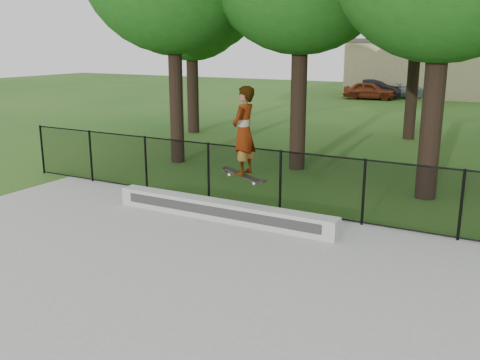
{
  "coord_description": "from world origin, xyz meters",
  "views": [
    {
      "loc": [
        5.03,
        -5.27,
        3.98
      ],
      "look_at": [
        -0.15,
        4.2,
        1.2
      ],
      "focal_mm": 40.0,
      "sensor_mm": 36.0,
      "label": 1
    }
  ],
  "objects_px": {
    "car_b": "(378,88)",
    "car_c": "(426,90)",
    "grind_ledge": "(222,211)",
    "car_a": "(369,91)",
    "skater_airborne": "(244,132)"
  },
  "relations": [
    {
      "from": "car_a",
      "to": "car_c",
      "type": "xyz_separation_m",
      "value": [
        3.51,
        2.35,
        -0.02
      ]
    },
    {
      "from": "grind_ledge",
      "to": "car_c",
      "type": "bearing_deg",
      "value": 92.0
    },
    {
      "from": "car_b",
      "to": "car_c",
      "type": "height_order",
      "value": "car_b"
    },
    {
      "from": "car_b",
      "to": "car_c",
      "type": "xyz_separation_m",
      "value": [
        3.36,
        0.45,
        -0.06
      ]
    },
    {
      "from": "grind_ledge",
      "to": "car_c",
      "type": "xyz_separation_m",
      "value": [
        -1.08,
        31.07,
        0.33
      ]
    },
    {
      "from": "car_b",
      "to": "skater_airborne",
      "type": "xyz_separation_m",
      "value": [
        5.09,
        -30.77,
        1.48
      ]
    },
    {
      "from": "grind_ledge",
      "to": "car_c",
      "type": "relative_size",
      "value": 1.43
    },
    {
      "from": "car_a",
      "to": "car_b",
      "type": "height_order",
      "value": "car_b"
    },
    {
      "from": "car_a",
      "to": "skater_airborne",
      "type": "height_order",
      "value": "skater_airborne"
    },
    {
      "from": "car_b",
      "to": "car_c",
      "type": "relative_size",
      "value": 0.95
    },
    {
      "from": "car_b",
      "to": "skater_airborne",
      "type": "relative_size",
      "value": 1.76
    },
    {
      "from": "car_a",
      "to": "car_c",
      "type": "bearing_deg",
      "value": -63.14
    },
    {
      "from": "car_b",
      "to": "grind_ledge",
      "type": "bearing_deg",
      "value": -151.38
    },
    {
      "from": "skater_airborne",
      "to": "car_c",
      "type": "bearing_deg",
      "value": 93.17
    },
    {
      "from": "grind_ledge",
      "to": "skater_airborne",
      "type": "relative_size",
      "value": 2.65
    }
  ]
}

